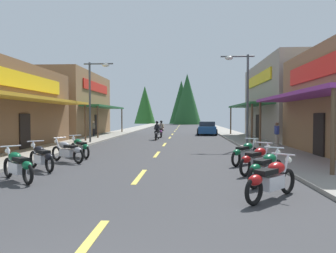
{
  "coord_description": "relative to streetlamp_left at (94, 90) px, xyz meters",
  "views": [
    {
      "loc": [
        1.5,
        -2.3,
        1.94
      ],
      "look_at": [
        -0.45,
        29.98,
        0.87
      ],
      "focal_mm": 32.59,
      "sensor_mm": 36.0,
      "label": 1
    }
  ],
  "objects": [
    {
      "name": "pedestrian_browsing",
      "position": [
        -2.15,
        6.69,
        -2.88
      ],
      "size": [
        0.27,
        0.57,
        1.54
      ],
      "rotation": [
        0.0,
        0.0,
        3.12
      ],
      "color": "black",
      "rests_on": "ground"
    },
    {
      "name": "motorcycle_parked_left_1",
      "position": [
        1.23,
        -10.45,
        -3.28
      ],
      "size": [
        1.63,
        1.53,
        1.04
      ],
      "rotation": [
        0.0,
        0.0,
        2.39
      ],
      "color": "black",
      "rests_on": "ground"
    },
    {
      "name": "storefront_left_far",
      "position": [
        -6.56,
        9.36,
        -0.63
      ],
      "size": [
        9.59,
        11.27,
        6.27
      ],
      "color": "olive",
      "rests_on": "ground"
    },
    {
      "name": "motorcycle_parked_left_2",
      "position": [
        1.43,
        -8.51,
        -3.28
      ],
      "size": [
        1.86,
        1.23,
        1.04
      ],
      "rotation": [
        0.0,
        0.0,
        2.58
      ],
      "color": "black",
      "rests_on": "ground"
    },
    {
      "name": "streetlamp_right",
      "position": [
        9.93,
        -1.91,
        0.02
      ],
      "size": [
        2.07,
        0.3,
        5.76
      ],
      "color": "#474C51",
      "rests_on": "ground"
    },
    {
      "name": "motorcycle_parked_right_2",
      "position": [
        8.84,
        -10.65,
        -3.28
      ],
      "size": [
        1.51,
        1.66,
        1.04
      ],
      "rotation": [
        0.0,
        0.0,
        0.84
      ],
      "color": "black",
      "rests_on": "ground"
    },
    {
      "name": "sidewalk_right",
      "position": [
        11.24,
        11.54,
        -3.71
      ],
      "size": [
        2.77,
        90.68,
        0.12
      ],
      "primitive_type": "cube",
      "color": "gray",
      "rests_on": "ground"
    },
    {
      "name": "motorcycle_parked_right_0",
      "position": [
        8.44,
        -13.91,
        -3.28
      ],
      "size": [
        1.58,
        1.58,
        1.04
      ],
      "rotation": [
        0.0,
        0.0,
        0.79
      ],
      "color": "black",
      "rests_on": "ground"
    },
    {
      "name": "streetlamp_left",
      "position": [
        0.0,
        0.0,
        0.0
      ],
      "size": [
        2.07,
        0.3,
        5.72
      ],
      "color": "#474C51",
      "rests_on": "ground"
    },
    {
      "name": "pedestrian_by_shop",
      "position": [
        12.15,
        -1.57,
        -2.87
      ],
      "size": [
        0.32,
        0.56,
        1.56
      ],
      "rotation": [
        0.0,
        0.0,
        3.31
      ],
      "color": "#B2A599",
      "rests_on": "ground"
    },
    {
      "name": "rider_cruising_trailing",
      "position": [
        4.13,
        7.11,
        -3.11
      ],
      "size": [
        0.6,
        2.14,
        1.57
      ],
      "rotation": [
        0.0,
        0.0,
        1.62
      ],
      "color": "black",
      "rests_on": "ground"
    },
    {
      "name": "motorcycle_parked_right_1",
      "position": [
        8.73,
        -12.33,
        -3.28
      ],
      "size": [
        1.42,
        1.73,
        1.04
      ],
      "rotation": [
        0.0,
        0.0,
        0.89
      ],
      "color": "black",
      "rests_on": "ground"
    },
    {
      "name": "centerline_dashes",
      "position": [
        4.96,
        15.12,
        -3.76
      ],
      "size": [
        0.16,
        67.14,
        0.01
      ],
      "color": "#E0C64C",
      "rests_on": "ground"
    },
    {
      "name": "motorcycle_parked_left_0",
      "position": [
        1.42,
        -12.32,
        -3.28
      ],
      "size": [
        1.71,
        1.44,
        1.04
      ],
      "rotation": [
        0.0,
        0.0,
        2.45
      ],
      "color": "black",
      "rests_on": "ground"
    },
    {
      "name": "rider_cruising_lead",
      "position": [
        4.04,
        3.98,
        -3.11
      ],
      "size": [
        0.6,
        2.14,
        1.57
      ],
      "rotation": [
        0.0,
        0.0,
        1.53
      ],
      "color": "black",
      "rests_on": "ground"
    },
    {
      "name": "ground",
      "position": [
        4.96,
        11.54,
        -3.82
      ],
      "size": [
        9.78,
        90.68,
        0.1
      ],
      "primitive_type": "cube",
      "color": "#38383A"
    },
    {
      "name": "treeline_backdrop",
      "position": [
        4.33,
        58.01,
        2.01
      ],
      "size": [
        17.77,
        12.84,
        12.47
      ],
      "color": "#1F4C23",
      "rests_on": "ground"
    },
    {
      "name": "sidewalk_left",
      "position": [
        -1.31,
        11.54,
        -3.71
      ],
      "size": [
        2.77,
        90.68,
        0.12
      ],
      "primitive_type": "cube",
      "color": "gray",
      "rests_on": "ground"
    },
    {
      "name": "storefront_right_far",
      "position": [
        16.56,
        5.5,
        -0.5
      ],
      "size": [
        9.73,
        11.71,
        6.53
      ],
      "color": "gray",
      "rests_on": "ground"
    },
    {
      "name": "motorcycle_parked_left_3",
      "position": [
        1.41,
        -6.98,
        -3.28
      ],
      "size": [
        1.51,
        1.66,
        1.04
      ],
      "rotation": [
        0.0,
        0.0,
        2.31
      ],
      "color": "black",
      "rests_on": "ground"
    },
    {
      "name": "motorcycle_parked_right_3",
      "position": [
        8.83,
        -8.71,
        -3.28
      ],
      "size": [
        1.42,
        1.73,
        1.04
      ],
      "rotation": [
        0.0,
        0.0,
        0.89
      ],
      "color": "black",
      "rests_on": "ground"
    },
    {
      "name": "parked_car_curbside",
      "position": [
        8.65,
        11.31,
        -3.08
      ],
      "size": [
        2.26,
        4.4,
        1.4
      ],
      "rotation": [
        0.0,
        0.0,
        1.51
      ],
      "color": "#1E4C8C",
      "rests_on": "ground"
    }
  ]
}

